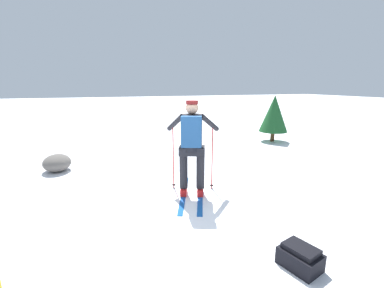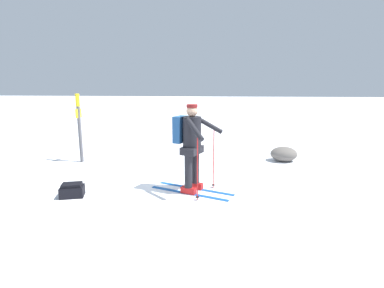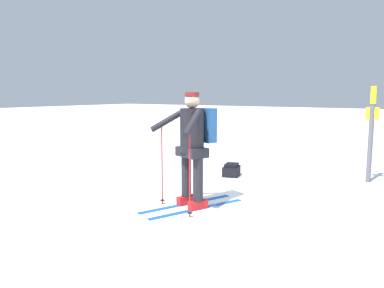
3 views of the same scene
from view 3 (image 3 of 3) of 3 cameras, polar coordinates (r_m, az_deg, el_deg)
ground_plane at (r=6.09m, az=10.02°, el=-8.69°), size 80.00×80.00×0.00m
skier at (r=5.56m, az=0.21°, el=0.47°), size 1.70×1.12×1.73m
dropped_backpack at (r=7.85m, az=6.03°, el=-3.97°), size 0.49×0.42×0.26m
trail_marker at (r=7.90m, az=25.67°, el=2.44°), size 0.10×0.24×1.84m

